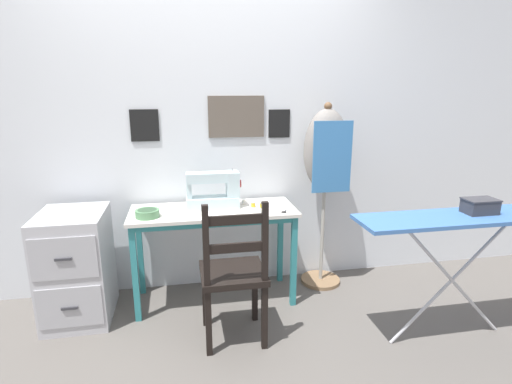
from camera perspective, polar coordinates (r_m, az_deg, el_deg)
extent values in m
plane|color=#5B5651|center=(2.99, -5.32, -17.06)|extent=(14.00, 14.00, 0.00)
cube|color=silver|center=(3.10, -6.89, 9.13)|extent=(10.00, 0.05, 2.55)
cube|color=brown|center=(3.08, -2.83, 10.70)|extent=(0.43, 0.02, 0.31)
cube|color=black|center=(3.06, -15.63, 9.14)|extent=(0.20, 0.01, 0.23)
cube|color=black|center=(3.15, 3.33, 9.73)|extent=(0.17, 0.01, 0.22)
cube|color=silver|center=(2.91, -6.11, -2.70)|extent=(1.19, 0.47, 0.02)
cube|color=teal|center=(2.73, -5.73, -4.56)|extent=(1.11, 0.03, 0.04)
cube|color=teal|center=(2.87, -16.89, -11.23)|extent=(0.04, 0.04, 0.69)
cube|color=teal|center=(2.95, 5.39, -9.87)|extent=(0.04, 0.04, 0.69)
cube|color=teal|center=(3.23, -16.21, -8.21)|extent=(0.04, 0.04, 0.69)
cube|color=teal|center=(3.30, 3.48, -7.10)|extent=(0.04, 0.04, 0.69)
cube|color=silver|center=(2.94, -6.11, -1.46)|extent=(0.38, 0.15, 0.08)
cube|color=silver|center=(2.92, -3.37, 1.17)|extent=(0.09, 0.13, 0.18)
cube|color=silver|center=(2.89, -6.66, 2.11)|extent=(0.33, 0.11, 0.07)
cube|color=silver|center=(2.91, -9.53, 0.21)|extent=(0.04, 0.08, 0.11)
cylinder|color=#B22D2D|center=(2.93, -2.34, 1.21)|extent=(0.02, 0.06, 0.06)
cylinder|color=#99999E|center=(2.90, -3.40, 3.16)|extent=(0.01, 0.01, 0.02)
cylinder|color=#56895B|center=(2.81, -15.26, -2.97)|extent=(0.16, 0.16, 0.05)
cylinder|color=#2F4B32|center=(2.80, -15.29, -2.52)|extent=(0.13, 0.13, 0.01)
cube|color=silver|center=(2.88, 4.35, -2.53)|extent=(0.06, 0.09, 0.00)
cube|color=silver|center=(2.88, 4.59, -2.57)|extent=(0.08, 0.07, 0.00)
torus|color=black|center=(2.82, 4.04, -2.90)|extent=(0.03, 0.03, 0.01)
torus|color=black|center=(2.82, 3.95, -2.88)|extent=(0.03, 0.03, 0.01)
cylinder|color=silver|center=(3.01, -1.76, -1.43)|extent=(0.03, 0.03, 0.03)
cylinder|color=beige|center=(3.01, -1.77, -1.14)|extent=(0.03, 0.03, 0.00)
cylinder|color=beige|center=(3.02, -1.76, -1.71)|extent=(0.03, 0.03, 0.00)
cylinder|color=yellow|center=(2.94, -0.41, -1.82)|extent=(0.03, 0.03, 0.04)
cylinder|color=beige|center=(2.93, -0.41, -1.49)|extent=(0.04, 0.04, 0.00)
cylinder|color=beige|center=(2.94, -0.41, -2.14)|extent=(0.04, 0.04, 0.00)
cylinder|color=yellow|center=(2.92, 0.88, -1.92)|extent=(0.03, 0.03, 0.04)
cylinder|color=beige|center=(2.92, 0.89, -1.61)|extent=(0.04, 0.04, 0.00)
cylinder|color=beige|center=(2.93, 0.88, -2.24)|extent=(0.04, 0.04, 0.00)
cube|color=black|center=(2.55, -3.33, -11.49)|extent=(0.40, 0.38, 0.04)
cube|color=black|center=(2.79, -7.30, -14.58)|extent=(0.04, 0.04, 0.43)
cube|color=black|center=(2.82, -0.18, -14.05)|extent=(0.04, 0.04, 0.43)
cube|color=black|center=(2.51, -6.79, -18.11)|extent=(0.04, 0.04, 0.43)
cube|color=black|center=(2.55, 1.22, -17.44)|extent=(0.04, 0.04, 0.43)
cube|color=black|center=(2.28, -7.16, -7.65)|extent=(0.04, 0.04, 0.48)
cube|color=black|center=(2.33, 1.29, -7.11)|extent=(0.04, 0.04, 0.48)
cube|color=black|center=(2.25, -2.94, -3.99)|extent=(0.34, 0.02, 0.06)
cube|color=black|center=(2.31, -2.89, -7.95)|extent=(0.34, 0.02, 0.06)
cube|color=#B7B7BC|center=(3.05, -24.25, -9.63)|extent=(0.43, 0.51, 0.76)
cube|color=#A8A8AD|center=(2.75, -25.80, -8.58)|extent=(0.40, 0.01, 0.28)
cube|color=#333338|center=(2.74, -25.85, -8.66)|extent=(0.10, 0.01, 0.02)
cube|color=#A8A8AD|center=(2.89, -25.05, -14.74)|extent=(0.40, 0.01, 0.28)
cube|color=#333338|center=(2.88, -25.09, -14.84)|extent=(0.10, 0.01, 0.02)
cylinder|color=#846647|center=(3.45, 9.17, -12.31)|extent=(0.32, 0.32, 0.03)
cylinder|color=#ADA89E|center=(3.27, 9.49, -5.39)|extent=(0.03, 0.03, 0.85)
ellipsoid|color=gray|center=(3.11, 9.98, 5.89)|extent=(0.35, 0.25, 0.63)
sphere|color=brown|center=(3.08, 10.26, 11.98)|extent=(0.06, 0.06, 0.06)
cube|color=teal|center=(3.00, 10.84, 4.91)|extent=(0.30, 0.01, 0.53)
cube|color=#3D6BAD|center=(2.70, 27.16, -3.27)|extent=(1.28, 0.32, 0.02)
cylinder|color=#B7B7BC|center=(2.84, 26.18, -11.22)|extent=(0.78, 0.02, 0.81)
cylinder|color=#B7B7BC|center=(2.84, 26.18, -11.22)|extent=(0.78, 0.02, 0.81)
cube|color=#333338|center=(2.79, 29.34, -1.84)|extent=(0.19, 0.12, 0.08)
cube|color=#38383D|center=(2.77, 29.46, -0.93)|extent=(0.20, 0.13, 0.01)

